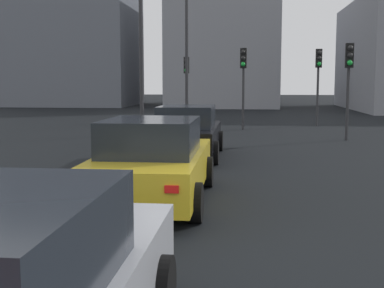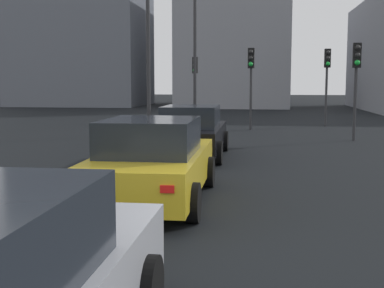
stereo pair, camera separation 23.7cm
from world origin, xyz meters
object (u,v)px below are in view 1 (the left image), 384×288
at_px(car_yellow_right_second, 153,162).
at_px(traffic_light_far_left, 349,71).
at_px(car_black_right_lead, 187,132).
at_px(traffic_light_near_left, 319,71).
at_px(street_lamp_kerbside, 141,34).
at_px(street_lamp_far, 187,28).
at_px(traffic_light_near_right, 186,75).
at_px(traffic_light_far_right, 243,71).

xyz_separation_m(car_yellow_right_second, traffic_light_far_left, (10.62, -5.45, 1.86)).
height_order(car_black_right_lead, traffic_light_near_left, traffic_light_near_left).
distance_m(car_black_right_lead, traffic_light_near_left, 12.45).
height_order(car_yellow_right_second, traffic_light_far_left, traffic_light_far_left).
bearing_deg(street_lamp_kerbside, street_lamp_far, -10.76).
height_order(traffic_light_near_right, street_lamp_kerbside, street_lamp_kerbside).
distance_m(traffic_light_near_left, traffic_light_far_left, 6.26).
bearing_deg(street_lamp_kerbside, car_yellow_right_second, -167.71).
height_order(traffic_light_near_left, street_lamp_far, street_lamp_far).
bearing_deg(traffic_light_far_left, street_lamp_far, -137.20).
height_order(traffic_light_near_left, traffic_light_near_right, traffic_light_near_left).
bearing_deg(car_black_right_lead, traffic_light_near_left, -25.26).
bearing_deg(traffic_light_far_right, car_black_right_lead, -3.36).
height_order(car_yellow_right_second, traffic_light_near_right, traffic_light_near_right).
bearing_deg(car_black_right_lead, car_yellow_right_second, 179.80).
bearing_deg(street_lamp_kerbside, traffic_light_near_right, -6.91).
bearing_deg(traffic_light_near_left, traffic_light_near_right, -117.14).
bearing_deg(street_lamp_kerbside, car_black_right_lead, -157.13).
relative_size(car_black_right_lead, street_lamp_kerbside, 0.66).
distance_m(street_lamp_kerbside, street_lamp_far, 6.29).
height_order(traffic_light_far_right, street_lamp_far, street_lamp_far).
bearing_deg(street_lamp_far, car_yellow_right_second, -175.51).
bearing_deg(street_lamp_kerbside, traffic_light_far_left, -98.47).
relative_size(car_black_right_lead, traffic_light_far_left, 1.26).
bearing_deg(street_lamp_far, traffic_light_far_right, -138.75).
xyz_separation_m(street_lamp_kerbside, street_lamp_far, (6.12, -1.16, 0.86)).
relative_size(traffic_light_far_left, street_lamp_kerbside, 0.52).
height_order(traffic_light_far_left, street_lamp_kerbside, street_lamp_kerbside).
bearing_deg(traffic_light_near_left, car_yellow_right_second, -21.78).
distance_m(traffic_light_near_right, traffic_light_far_right, 6.01).
bearing_deg(car_black_right_lead, traffic_light_far_right, -10.24).
relative_size(traffic_light_near_left, street_lamp_far, 0.44).
bearing_deg(car_yellow_right_second, car_black_right_lead, -0.27).
distance_m(traffic_light_near_left, street_lamp_kerbside, 9.36).
height_order(traffic_light_near_left, traffic_light_far_right, traffic_light_near_left).
distance_m(traffic_light_near_left, street_lamp_far, 7.04).
bearing_deg(traffic_light_near_left, car_black_right_lead, -29.69).
height_order(street_lamp_kerbside, street_lamp_far, street_lamp_far).
height_order(traffic_light_near_right, street_lamp_far, street_lamp_far).
xyz_separation_m(car_black_right_lead, traffic_light_far_left, (4.89, -5.46, 1.87)).
height_order(traffic_light_near_left, traffic_light_far_left, traffic_light_near_left).
distance_m(car_black_right_lead, traffic_light_near_right, 14.16).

